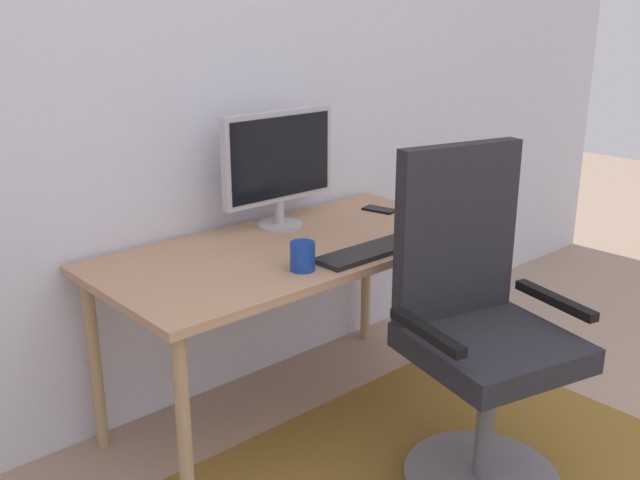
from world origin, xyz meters
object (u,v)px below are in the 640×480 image
Objects in this scene: coffee_cup at (303,256)px; cell_phone at (379,210)px; keyboard at (369,252)px; desk at (295,261)px; computer_mouse at (426,235)px; monitor at (279,161)px; office_chair at (477,350)px.

coffee_cup is 0.79m from cell_phone.
cell_phone is at bearing 40.04° from keyboard.
cell_phone is (0.43, 0.36, -0.00)m from keyboard.
computer_mouse reaches higher than desk.
coffee_cup is at bearing 174.61° from computer_mouse.
computer_mouse reaches higher than cell_phone.
computer_mouse is 0.41m from cell_phone.
cell_phone is at bearing 68.35° from computer_mouse.
keyboard reaches higher than desk.
coffee_cup is (-0.15, -0.22, 0.11)m from desk.
monitor is 0.55m from coffee_cup.
office_chair is (0.04, -0.45, -0.23)m from keyboard.
desk is 10.57× the size of cell_phone.
keyboard is at bearing 109.59° from office_chair.
monitor reaches higher than desk.
office_chair is (-0.24, -0.43, -0.24)m from computer_mouse.
office_chair is (0.17, -0.71, -0.16)m from desk.
computer_mouse is at bearing -124.67° from cell_phone.
keyboard is 0.57m from cell_phone.
keyboard is at bearing -86.81° from monitor.
monitor is 0.63m from computer_mouse.
monitor is at bearing 108.32° from office_chair.
computer_mouse is (0.41, -0.28, 0.08)m from desk.
monitor is at bearing 93.19° from keyboard.
office_chair reaches higher than computer_mouse.
monitor is 5.27× the size of coffee_cup.
computer_mouse is 0.55m from office_chair.
desk is at bearing 145.97° from computer_mouse.
desk is 3.44× the size of keyboard.
keyboard is 0.29m from coffee_cup.
computer_mouse is 1.07× the size of coffee_cup.
keyboard is at bearing -152.98° from cell_phone.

